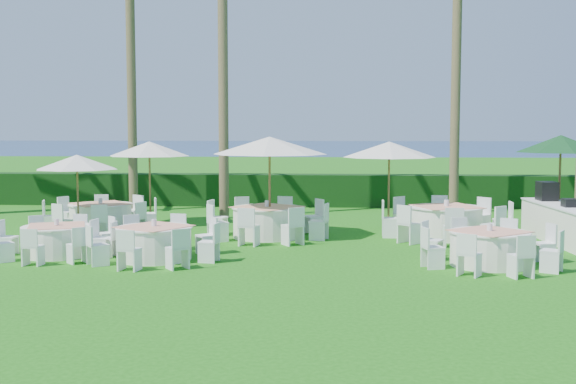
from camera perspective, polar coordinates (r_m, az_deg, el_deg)
name	(u,v)px	position (r m, az deg, el deg)	size (l,w,h in m)	color
ground	(210,265)	(15.68, -6.21, -5.72)	(120.00, 120.00, 0.00)	#1A5C0F
hedge	(267,190)	(27.39, -1.68, 0.16)	(34.00, 1.00, 1.20)	black
ocean	(324,147)	(117.22, 2.85, 3.57)	(260.00, 260.00, 0.00)	#072149
banquet_table_a	(57,240)	(17.44, -17.78, -3.62)	(2.77, 2.77, 0.85)	white
banquet_table_b	(154,242)	(16.40, -10.52, -3.91)	(2.98, 2.98, 0.91)	white
banquet_table_c	(489,247)	(15.98, 15.61, -4.24)	(2.95, 2.95, 0.91)	white
banquet_table_d	(101,217)	(21.29, -14.58, -1.89)	(3.11, 3.11, 0.95)	white
banquet_table_e	(267,221)	(19.39, -1.65, -2.32)	(3.32, 3.32, 1.00)	white
banquet_table_f	(446,221)	(19.74, 12.38, -2.27)	(3.41, 3.41, 1.03)	white
umbrella_a	(77,162)	(19.95, -16.34, 2.28)	(2.20, 2.20, 2.23)	brown
umbrella_b	(270,146)	(19.20, -1.47, 3.69)	(3.05, 3.05, 2.71)	brown
umbrella_c	(149,149)	(22.20, -10.90, 3.37)	(2.47, 2.47, 2.53)	brown
umbrella_d	(389,150)	(20.48, 8.00, 3.34)	(2.60, 2.60, 2.56)	brown
umbrella_green	(561,144)	(21.25, 20.75, 3.58)	(2.46, 2.46, 2.75)	brown
buffet_table	(563,222)	(19.83, 20.88, -2.26)	(1.18, 4.21, 1.48)	white
palm_b	(131,73)	(26.06, -12.28, 9.20)	(4.33, 4.31, 8.83)	brown
palm_c	(223,12)	(23.79, -5.19, 13.99)	(4.24, 4.37, 12.29)	brown
palm_d	(456,60)	(25.38, 13.16, 10.13)	(4.18, 4.39, 9.54)	brown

